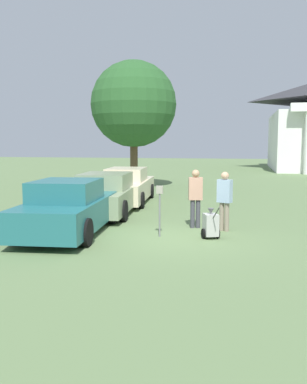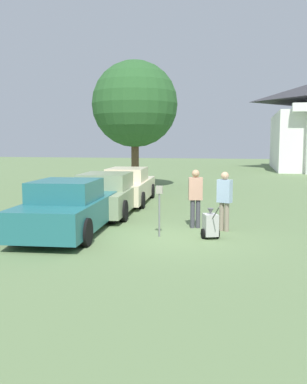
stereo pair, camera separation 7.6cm
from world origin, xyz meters
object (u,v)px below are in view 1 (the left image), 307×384
Objects in this scene: parked_car_cream at (127,187)px; person_supervisor at (225,197)px; parked_car_sage at (106,195)px; equipment_cart at (211,225)px; parked_car_teal at (68,209)px; person_worker at (195,195)px; parking_meter at (160,202)px.

person_supervisor is at bearing -55.06° from parked_car_cream.
parked_car_cream reaches higher than parked_car_sage.
parked_car_sage is 5.35m from equipment_cart.
equipment_cart is at bearing 98.23° from person_supervisor.
parked_car_teal reaches higher than parked_car_sage.
person_supervisor is (4.43, -5.28, 0.31)m from parked_car_cream.
person_worker is 1.02× the size of person_supervisor.
parked_car_sage is 4.08m from person_worker.
parked_car_sage is at bearing -95.08° from parked_car_cream.
person_worker is at bearing 91.65° from equipment_cart.
parked_car_cream is at bearing 112.62° from parking_meter.
parked_car_sage reaches higher than equipment_cart.
parking_meter is 1.69m from person_worker.
person_supervisor is (1.75, 1.17, 0.02)m from parking_meter.
equipment_cart is (0.58, -1.40, -0.66)m from person_worker.
person_supervisor reaches higher than parked_car_teal.
parking_meter is 1.55m from equipment_cart.
person_worker is at bearing -34.82° from parked_car_sage.
parked_car_cream is 6.90m from person_supervisor.
person_supervisor is at bearing 149.58° from person_worker.
parking_meter is (2.69, 0.10, 0.27)m from parked_car_teal.
parked_car_cream is 5.41× the size of equipment_cart.
parked_car_sage is 2.94× the size of person_worker.
parked_car_teal is 5.12× the size of equipment_cart.
parking_meter is 0.81× the size of person_supervisor.
parked_car_teal is 4.13m from equipment_cart.
parked_car_sage is 5.01m from person_supervisor.
parked_car_cream is 2.97× the size of person_worker.
parking_meter is at bearing 162.05° from equipment_cart.
parking_meter is at bearing -72.45° from parked_car_cream.
equipment_cart is at bearing -2.76° from parked_car_teal.
parked_car_teal is 2.81× the size of person_worker.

